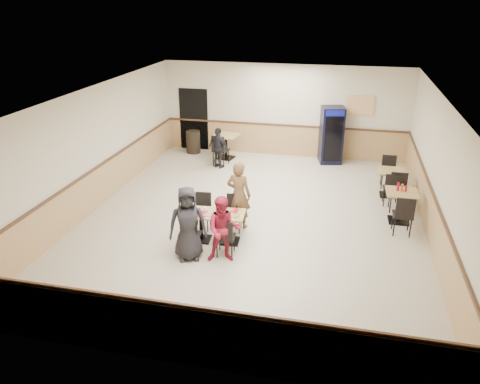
% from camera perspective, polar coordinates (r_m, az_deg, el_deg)
% --- Properties ---
extents(ground, '(10.00, 10.00, 0.00)m').
position_cam_1_polar(ground, '(11.37, 1.63, -3.20)').
color(ground, beige).
rests_on(ground, ground).
extents(room_shell, '(10.00, 10.00, 10.00)m').
position_cam_1_polar(room_shell, '(13.33, 11.36, 3.07)').
color(room_shell, silver).
rests_on(room_shell, ground).
extents(main_table, '(1.32, 0.74, 0.68)m').
position_cam_1_polar(main_table, '(10.17, -3.04, -3.72)').
color(main_table, black).
rests_on(main_table, ground).
extents(main_chairs, '(1.25, 1.58, 0.86)m').
position_cam_1_polar(main_chairs, '(10.19, -3.29, -3.81)').
color(main_chairs, black).
rests_on(main_chairs, ground).
extents(diner_woman_left, '(0.89, 0.73, 1.57)m').
position_cam_1_polar(diner_woman_left, '(9.44, -6.39, -3.84)').
color(diner_woman_left, black).
rests_on(diner_woman_left, ground).
extents(diner_woman_right, '(0.78, 0.67, 1.40)m').
position_cam_1_polar(diner_woman_right, '(9.34, -2.03, -4.60)').
color(diner_woman_right, maroon).
rests_on(diner_woman_right, ground).
extents(diner_man_opposite, '(0.63, 0.47, 1.59)m').
position_cam_1_polar(diner_man_opposite, '(10.65, -0.16, -0.36)').
color(diner_man_opposite, brown).
rests_on(diner_man_opposite, ground).
extents(lone_diner, '(0.81, 0.59, 1.27)m').
position_cam_1_polar(lone_diner, '(14.49, -2.63, 5.38)').
color(lone_diner, black).
rests_on(lone_diner, ground).
extents(tabletop_clutter, '(1.12, 0.61, 0.12)m').
position_cam_1_polar(tabletop_clutter, '(10.03, -3.33, -2.53)').
color(tabletop_clutter, '#B60C28').
rests_on(tabletop_clutter, main_table).
extents(side_table_near, '(0.73, 0.73, 0.77)m').
position_cam_1_polar(side_table_near, '(11.63, 19.00, -1.15)').
color(side_table_near, black).
rests_on(side_table_near, ground).
extents(side_table_near_chair_south, '(0.46, 0.46, 0.97)m').
position_cam_1_polar(side_table_near_chair_south, '(11.08, 19.24, -2.53)').
color(side_table_near_chair_south, black).
rests_on(side_table_near_chair_south, ground).
extents(side_table_near_chair_north, '(0.46, 0.46, 0.97)m').
position_cam_1_polar(side_table_near_chair_north, '(12.20, 18.75, -0.10)').
color(side_table_near_chair_north, black).
rests_on(side_table_near_chair_north, ground).
extents(side_table_far, '(0.69, 0.69, 0.73)m').
position_cam_1_polar(side_table_far, '(13.06, 17.82, 1.53)').
color(side_table_far, black).
rests_on(side_table_far, ground).
extents(side_table_far_chair_south, '(0.43, 0.43, 0.92)m').
position_cam_1_polar(side_table_far_chair_south, '(12.53, 17.97, 0.48)').
color(side_table_far_chair_south, black).
rests_on(side_table_far_chair_south, ground).
extents(side_table_far_chair_north, '(0.43, 0.43, 0.92)m').
position_cam_1_polar(side_table_far_chair_north, '(13.61, 17.66, 2.31)').
color(side_table_far_chair_north, black).
rests_on(side_table_far_chair_north, ground).
extents(condiment_caddy, '(0.23, 0.06, 0.20)m').
position_cam_1_polar(condiment_caddy, '(11.54, 19.05, 0.53)').
color(condiment_caddy, '#A10B23').
rests_on(condiment_caddy, side_table_near).
extents(back_table, '(0.88, 0.88, 0.81)m').
position_cam_1_polar(back_table, '(15.36, -1.72, 6.03)').
color(back_table, black).
rests_on(back_table, ground).
extents(back_table_chair_lone, '(0.56, 0.56, 1.02)m').
position_cam_1_polar(back_table_chair_lone, '(14.78, -2.34, 5.22)').
color(back_table_chair_lone, black).
rests_on(back_table_chair_lone, ground).
extents(pepsi_cooler, '(0.81, 0.81, 1.80)m').
position_cam_1_polar(pepsi_cooler, '(15.18, 11.07, 6.83)').
color(pepsi_cooler, black).
rests_on(pepsi_cooler, ground).
extents(trash_bin, '(0.48, 0.48, 0.75)m').
position_cam_1_polar(trash_bin, '(16.07, -5.72, 6.10)').
color(trash_bin, black).
rests_on(trash_bin, ground).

